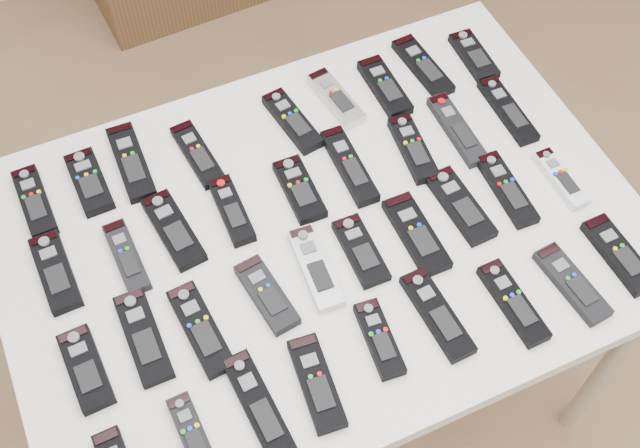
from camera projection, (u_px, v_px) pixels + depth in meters
name	position (u px, v px, depth m)	size (l,w,h in m)	color
ground	(373.00, 391.00, 2.22)	(4.00, 4.00, 0.00)	brown
table	(320.00, 245.00, 1.63)	(1.25, 0.88, 0.78)	white
remote_0	(35.00, 202.00, 1.60)	(0.05, 0.17, 0.02)	black
remote_1	(89.00, 182.00, 1.63)	(0.06, 0.16, 0.02)	black
remote_2	(131.00, 162.00, 1.66)	(0.06, 0.20, 0.02)	black
remote_3	(198.00, 154.00, 1.67)	(0.05, 0.18, 0.02)	black
remote_4	(292.00, 121.00, 1.72)	(0.05, 0.18, 0.02)	black
remote_5	(336.00, 98.00, 1.76)	(0.05, 0.17, 0.02)	#B7B7BC
remote_6	(385.00, 87.00, 1.77)	(0.06, 0.17, 0.02)	black
remote_7	(423.00, 66.00, 1.81)	(0.05, 0.19, 0.02)	black
remote_8	(474.00, 56.00, 1.83)	(0.06, 0.15, 0.02)	black
remote_9	(56.00, 272.00, 1.52)	(0.06, 0.17, 0.02)	black
remote_10	(127.00, 257.00, 1.54)	(0.05, 0.16, 0.02)	black
remote_11	(174.00, 230.00, 1.57)	(0.06, 0.18, 0.02)	black
remote_12	(232.00, 210.00, 1.59)	(0.05, 0.16, 0.02)	black
remote_13	(299.00, 190.00, 1.62)	(0.06, 0.16, 0.02)	black
remote_14	(349.00, 166.00, 1.65)	(0.05, 0.20, 0.02)	black
remote_15	(413.00, 149.00, 1.68)	(0.05, 0.17, 0.02)	black
remote_16	(457.00, 130.00, 1.71)	(0.05, 0.20, 0.02)	black
remote_17	(508.00, 110.00, 1.74)	(0.05, 0.19, 0.02)	black
remote_18	(86.00, 369.00, 1.41)	(0.06, 0.16, 0.02)	black
remote_19	(143.00, 337.00, 1.44)	(0.06, 0.19, 0.02)	black
remote_20	(201.00, 329.00, 1.45)	(0.06, 0.19, 0.02)	black
remote_21	(267.00, 295.00, 1.49)	(0.05, 0.16, 0.02)	black
remote_22	(316.00, 268.00, 1.52)	(0.05, 0.18, 0.02)	#B7B7BC
remote_23	(361.00, 251.00, 1.54)	(0.06, 0.16, 0.02)	black
remote_24	(416.00, 234.00, 1.56)	(0.06, 0.18, 0.02)	black
remote_25	(460.00, 206.00, 1.60)	(0.06, 0.18, 0.02)	black
remote_26	(507.00, 189.00, 1.62)	(0.05, 0.18, 0.02)	black
remote_27	(561.00, 179.00, 1.64)	(0.04, 0.15, 0.02)	silver
remote_29	(193.00, 435.00, 1.35)	(0.04, 0.15, 0.02)	black
remote_30	(260.00, 407.00, 1.37)	(0.05, 0.21, 0.02)	black
remote_31	(317.00, 383.00, 1.40)	(0.06, 0.18, 0.02)	black
remote_32	(379.00, 339.00, 1.44)	(0.05, 0.15, 0.02)	black
remote_33	(437.00, 314.00, 1.47)	(0.05, 0.19, 0.02)	black
remote_34	(513.00, 303.00, 1.48)	(0.05, 0.18, 0.02)	black
remote_35	(572.00, 284.00, 1.50)	(0.05, 0.17, 0.02)	black
remote_36	(619.00, 255.00, 1.54)	(0.05, 0.18, 0.02)	black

